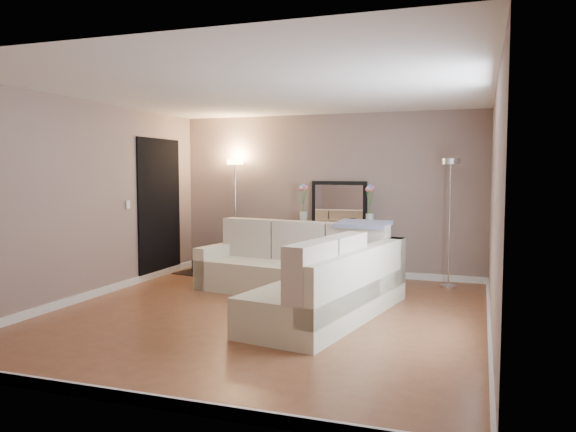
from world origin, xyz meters
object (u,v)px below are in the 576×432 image
(console_table, at_px, (331,249))
(floor_lamp_lit, at_px, (235,192))
(sectional_sofa, at_px, (305,275))
(floor_lamp_unlit, at_px, (450,197))

(console_table, xyz_separation_m, floor_lamp_lit, (-1.69, 0.10, 0.88))
(floor_lamp_lit, bearing_deg, sectional_sofa, -46.24)
(sectional_sofa, height_order, console_table, sectional_sofa)
(console_table, bearing_deg, sectional_sofa, -85.35)
(console_table, bearing_deg, floor_lamp_unlit, -6.44)
(console_table, relative_size, floor_lamp_lit, 0.70)
(floor_lamp_lit, xyz_separation_m, floor_lamp_unlit, (3.51, -0.31, -0.01))
(console_table, distance_m, floor_lamp_unlit, 2.02)
(sectional_sofa, distance_m, console_table, 1.83)
(floor_lamp_unlit, bearing_deg, console_table, 173.56)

